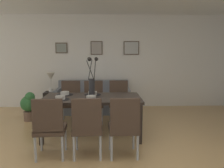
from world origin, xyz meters
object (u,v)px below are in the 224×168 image
object	(u,v)px
dining_table	(92,101)
potted_plant	(29,105)
side_table	(52,101)
framed_picture_center	(97,48)
framed_picture_left	(61,48)
centerpiece_vase	(92,82)
dining_chair_near_left	(50,125)
dining_chair_far_left	(87,124)
bowl_far_right	(93,93)
framed_picture_right	(131,48)
table_lamp	(51,78)
dining_chair_mid_right	(119,99)
bowl_near_right	(65,93)
sofa	(93,101)
dining_chair_near_right	(71,99)
bowl_near_left	(60,97)
dining_chair_far_right	(94,99)
dining_chair_mid_left	(124,124)
bowl_far_left	(91,97)

from	to	relation	value
dining_table	potted_plant	size ratio (longest dim) A/B	2.69
side_table	framed_picture_center	bearing A→B (deg)	20.25
framed_picture_left	centerpiece_vase	bearing A→B (deg)	-66.64
dining_chair_near_left	framed_picture_left	bearing A→B (deg)	97.44
dining_chair_far_left	bowl_far_right	size ratio (longest dim) A/B	5.41
framed_picture_right	dining_chair_far_left	bearing A→B (deg)	-107.39
table_lamp	dining_chair_mid_right	bearing A→B (deg)	-28.20
centerpiece_vase	potted_plant	distance (m)	1.90
bowl_near_right	sofa	world-z (taller)	bowl_near_right
dining_table	framed_picture_center	size ratio (longest dim) A/B	4.75
side_table	framed_picture_left	world-z (taller)	framed_picture_left
dining_chair_near_left	sofa	distance (m)	2.75
dining_chair_near_right	bowl_near_right	distance (m)	0.73
bowl_near_left	dining_chair_far_right	bearing A→B (deg)	64.34
dining_chair_near_left	dining_chair_near_right	distance (m)	1.80
dining_chair_near_left	sofa	xyz separation A→B (m)	(0.48, 2.70, -0.23)
bowl_near_right	potted_plant	size ratio (longest dim) A/B	0.25
bowl_near_left	potted_plant	world-z (taller)	bowl_near_left
bowl_far_right	dining_chair_far_left	bearing A→B (deg)	-90.71
centerpiece_vase	sofa	xyz separation A→B (m)	(-0.08, 1.79, -0.74)
dining_chair_mid_right	framed_picture_right	bearing A→B (deg)	72.66
dining_chair_near_left	framed_picture_left	xyz separation A→B (m)	(-0.42, 3.18, 1.17)
framed_picture_left	potted_plant	distance (m)	1.92
bowl_near_right	bowl_far_right	size ratio (longest dim) A/B	1.00
dining_chair_far_left	potted_plant	xyz separation A→B (m)	(-1.49, 1.86, -0.14)
bowl_far_right	table_lamp	world-z (taller)	table_lamp
bowl_near_left	sofa	world-z (taller)	bowl_near_left
bowl_near_right	table_lamp	bearing A→B (deg)	112.18
dining_chair_far_left	framed_picture_center	bearing A→B (deg)	89.75
dining_chair_mid_left	table_lamp	xyz separation A→B (m)	(-1.72, 2.73, 0.38)
sofa	dining_table	bearing A→B (deg)	-87.34
dining_chair_near_right	dining_table	bearing A→B (deg)	-58.74
dining_chair_mid_left	bowl_far_right	world-z (taller)	dining_chair_mid_left
dining_chair_near_right	bowl_far_left	bearing A→B (deg)	-63.94
bowl_near_left	table_lamp	xyz separation A→B (m)	(-0.66, 2.04, 0.11)
dining_chair_far_right	bowl_far_right	world-z (taller)	dining_chair_far_right
sofa	side_table	world-z (taller)	sofa
framed_picture_center	framed_picture_right	bearing A→B (deg)	-0.00
framed_picture_right	dining_chair_mid_right	bearing A→B (deg)	-107.34
bowl_near_right	table_lamp	world-z (taller)	table_lamp
potted_plant	dining_chair_mid_left	bearing A→B (deg)	-42.57
bowl_far_left	bowl_far_right	bearing A→B (deg)	90.00
dining_table	framed_picture_left	xyz separation A→B (m)	(-0.98, 2.27, 1.02)
dining_chair_near_left	sofa	size ratio (longest dim) A/B	0.48
side_table	potted_plant	bearing A→B (deg)	-109.59
bowl_near_left	bowl_far_left	world-z (taller)	same
dining_chair_near_right	bowl_near_right	bearing A→B (deg)	-90.08
bowl_near_right	table_lamp	distance (m)	1.75
framed_picture_center	side_table	bearing A→B (deg)	-159.75
bowl_near_left	dining_chair_far_left	bearing A→B (deg)	-52.49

